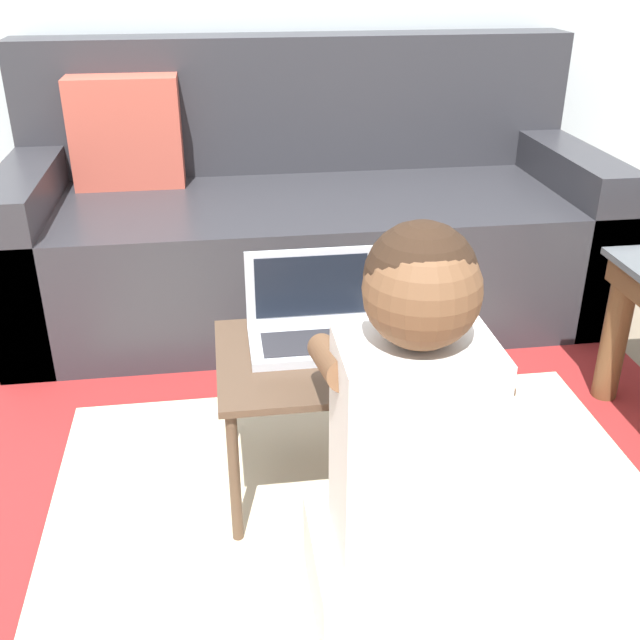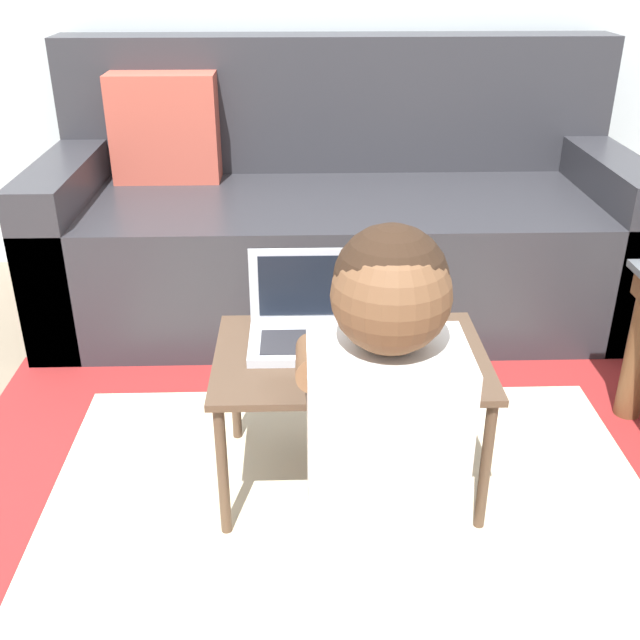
{
  "view_description": "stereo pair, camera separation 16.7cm",
  "coord_description": "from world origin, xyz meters",
  "px_view_note": "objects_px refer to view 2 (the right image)",
  "views": [
    {
      "loc": [
        -0.14,
        -1.19,
        1.16
      ],
      "look_at": [
        0.07,
        0.29,
        0.41
      ],
      "focal_mm": 42.0,
      "sensor_mm": 36.0,
      "label": 1
    },
    {
      "loc": [
        0.02,
        -1.2,
        1.16
      ],
      "look_at": [
        0.07,
        0.29,
        0.41
      ],
      "focal_mm": 42.0,
      "sensor_mm": 36.0,
      "label": 2
    }
  ],
  "objects_px": {
    "laptop": "(316,328)",
    "person_seated": "(383,460)",
    "couch": "(336,222)",
    "computer_mouse": "(411,354)",
    "laptop_desk": "(350,368)"
  },
  "relations": [
    {
      "from": "laptop",
      "to": "person_seated",
      "type": "relative_size",
      "value": 0.38
    },
    {
      "from": "couch",
      "to": "computer_mouse",
      "type": "relative_size",
      "value": 19.27
    },
    {
      "from": "laptop",
      "to": "person_seated",
      "type": "distance_m",
      "value": 0.47
    },
    {
      "from": "couch",
      "to": "computer_mouse",
      "type": "bearing_deg",
      "value": -84.19
    },
    {
      "from": "couch",
      "to": "computer_mouse",
      "type": "height_order",
      "value": "couch"
    },
    {
      "from": "laptop_desk",
      "to": "laptop",
      "type": "height_order",
      "value": "laptop"
    },
    {
      "from": "computer_mouse",
      "to": "person_seated",
      "type": "xyz_separation_m",
      "value": [
        -0.1,
        -0.35,
        -0.01
      ]
    },
    {
      "from": "laptop_desk",
      "to": "laptop",
      "type": "xyz_separation_m",
      "value": [
        -0.08,
        0.06,
        0.07
      ]
    },
    {
      "from": "laptop_desk",
      "to": "computer_mouse",
      "type": "height_order",
      "value": "computer_mouse"
    },
    {
      "from": "couch",
      "to": "laptop_desk",
      "type": "relative_size",
      "value": 3.21
    },
    {
      "from": "person_seated",
      "to": "laptop_desk",
      "type": "bearing_deg",
      "value": 94.25
    },
    {
      "from": "laptop",
      "to": "computer_mouse",
      "type": "xyz_separation_m",
      "value": [
        0.2,
        -0.1,
        -0.01
      ]
    },
    {
      "from": "laptop",
      "to": "computer_mouse",
      "type": "height_order",
      "value": "laptop"
    },
    {
      "from": "laptop",
      "to": "person_seated",
      "type": "xyz_separation_m",
      "value": [
        0.11,
        -0.46,
        -0.03
      ]
    },
    {
      "from": "laptop",
      "to": "computer_mouse",
      "type": "relative_size",
      "value": 2.99
    }
  ]
}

